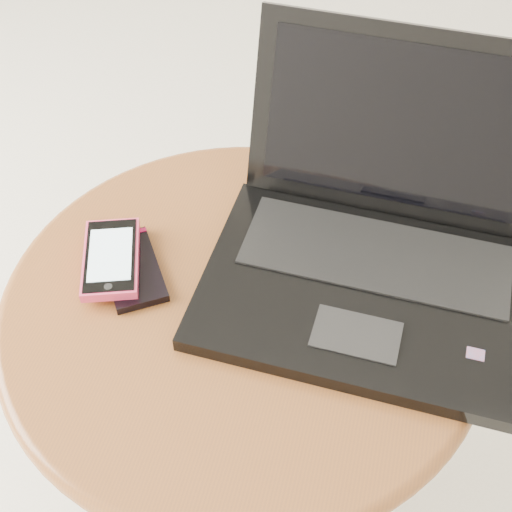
# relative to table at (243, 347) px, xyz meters

# --- Properties ---
(table) EXTENTS (0.60, 0.60, 0.48)m
(table) POSITION_rel_table_xyz_m (0.00, 0.00, 0.00)
(table) COLOR #5E2B11
(table) RESTS_ON ground
(laptop) EXTENTS (0.40, 0.36, 0.25)m
(laptop) POSITION_rel_table_xyz_m (0.15, 0.09, 0.15)
(laptop) COLOR black
(laptop) RESTS_ON table
(phone_black) EXTENTS (0.12, 0.14, 0.01)m
(phone_black) POSITION_rel_table_xyz_m (-0.15, 0.01, 0.11)
(phone_black) COLOR black
(phone_black) RESTS_ON table
(phone_pink) EXTENTS (0.11, 0.14, 0.02)m
(phone_pink) POSITION_rel_table_xyz_m (-0.17, 0.01, 0.12)
(phone_pink) COLOR #E03A61
(phone_pink) RESTS_ON phone_black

